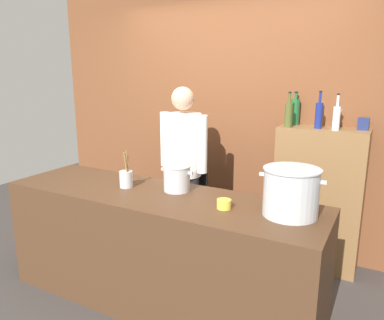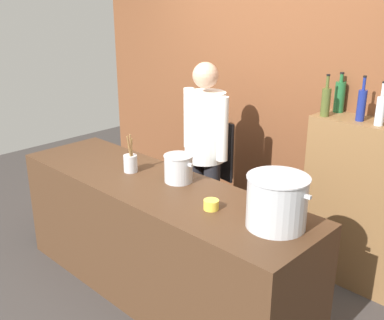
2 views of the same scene
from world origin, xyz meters
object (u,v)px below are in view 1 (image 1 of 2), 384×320
butter_jar (224,204)px  wine_bottle_olive (289,114)px  wine_glass_tall (338,115)px  spice_tin_navy (363,124)px  wine_bottle_green (295,112)px  stockpot_small (177,178)px  wine_bottle_cobalt (319,115)px  wine_bottle_clear (336,117)px  utensil_crock (126,178)px  chef (183,162)px  stockpot_large (291,192)px

butter_jar → wine_bottle_olive: bearing=84.4°
wine_glass_tall → spice_tin_navy: 0.22m
wine_bottle_green → stockpot_small: bearing=-117.3°
stockpot_small → wine_bottle_cobalt: size_ratio=0.85×
wine_bottle_clear → wine_bottle_olive: size_ratio=0.98×
butter_jar → spice_tin_navy: 1.53m
butter_jar → wine_bottle_clear: 1.36m
butter_jar → wine_bottle_cobalt: bearing=73.3°
utensil_crock → wine_bottle_clear: (1.37, 1.10, 0.45)m
chef → wine_glass_tall: chef is taller
wine_bottle_cobalt → wine_glass_tall: 0.17m
wine_bottle_olive → wine_glass_tall: wine_bottle_olive is taller
wine_bottle_olive → wine_glass_tall: 0.42m
chef → wine_bottle_clear: size_ratio=5.43×
wine_bottle_clear → wine_bottle_cobalt: 0.15m
wine_glass_tall → wine_bottle_green: bearing=173.6°
wine_bottle_olive → wine_glass_tall: size_ratio=1.92×
stockpot_large → stockpot_small: stockpot_large is taller
wine_bottle_cobalt → spice_tin_navy: 0.37m
chef → wine_bottle_cobalt: (1.11, 0.42, 0.46)m
chef → stockpot_large: chef is taller
utensil_crock → wine_bottle_green: bearing=52.0°
wine_bottle_clear → wine_bottle_olive: bearing=-175.8°
stockpot_large → chef: bearing=150.1°
utensil_crock → wine_bottle_olive: size_ratio=0.96×
utensil_crock → wine_bottle_green: size_ratio=0.98×
stockpot_small → wine_bottle_clear: wine_bottle_clear is taller
stockpot_small → utensil_crock: 0.41m
stockpot_small → wine_glass_tall: (0.97, 1.10, 0.42)m
wine_bottle_cobalt → butter_jar: bearing=-106.7°
stockpot_large → spice_tin_navy: bearing=76.2°
stockpot_small → utensil_crock: utensil_crock is taller
chef → wine_bottle_clear: bearing=-154.3°
chef → spice_tin_navy: size_ratio=16.31×
chef → butter_jar: bearing=142.9°
wine_bottle_clear → spice_tin_navy: size_ratio=3.00×
wine_bottle_green → spice_tin_navy: bearing=-3.0°
butter_jar → spice_tin_navy: (0.71, 1.29, 0.43)m
butter_jar → stockpot_large: bearing=12.9°
butter_jar → wine_bottle_olive: 1.24m
chef → butter_jar: chef is taller
wine_bottle_cobalt → wine_bottle_clear: bearing=-10.6°
wine_bottle_green → wine_bottle_olive: (-0.01, -0.19, -0.01)m
utensil_crock → wine_bottle_green: wine_bottle_green is taller
wine_bottle_clear → spice_tin_navy: bearing=32.7°
wine_bottle_olive → stockpot_large: bearing=-73.7°
chef → wine_bottle_clear: (1.26, 0.39, 0.45)m
chef → stockpot_small: 0.66m
wine_bottle_olive → wine_bottle_cobalt: (0.25, 0.06, 0.01)m
stockpot_large → wine_bottle_cobalt: size_ratio=1.29×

